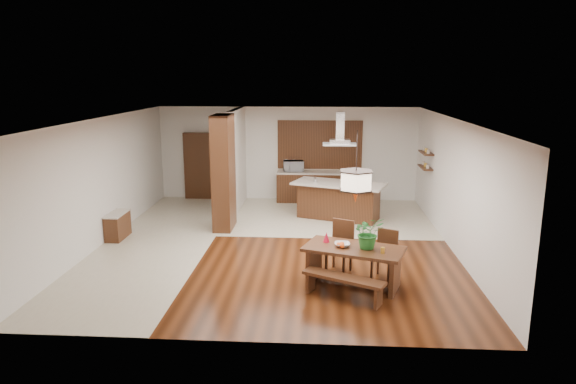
# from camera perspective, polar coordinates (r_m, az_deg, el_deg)

# --- Properties ---
(room_shell) EXTENTS (9.00, 9.04, 2.92)m
(room_shell) POSITION_cam_1_polar(r_m,az_deg,el_deg) (11.50, -1.49, 3.97)
(room_shell) COLOR #331709
(room_shell) RESTS_ON ground
(tile_hallway) EXTENTS (2.50, 9.00, 0.01)m
(tile_hallway) POSITION_cam_1_polar(r_m,az_deg,el_deg) (12.53, -14.12, -5.36)
(tile_hallway) COLOR beige
(tile_hallway) RESTS_ON ground
(tile_kitchen) EXTENTS (5.50, 4.00, 0.01)m
(tile_kitchen) POSITION_cam_1_polar(r_m,az_deg,el_deg) (14.34, 4.43, -2.70)
(tile_kitchen) COLOR beige
(tile_kitchen) RESTS_ON ground
(soffit_band) EXTENTS (8.00, 9.00, 0.02)m
(soffit_band) POSITION_cam_1_polar(r_m,az_deg,el_deg) (11.41, -1.52, 8.06)
(soffit_band) COLOR #411D10
(soffit_band) RESTS_ON room_shell
(partition_pier) EXTENTS (0.45, 1.00, 2.90)m
(partition_pier) POSITION_cam_1_polar(r_m,az_deg,el_deg) (12.97, -7.18, 2.14)
(partition_pier) COLOR black
(partition_pier) RESTS_ON ground
(partition_stub) EXTENTS (0.18, 2.40, 2.90)m
(partition_stub) POSITION_cam_1_polar(r_m,az_deg,el_deg) (15.01, -5.70, 3.62)
(partition_stub) COLOR silver
(partition_stub) RESTS_ON ground
(hallway_console) EXTENTS (0.37, 0.88, 0.63)m
(hallway_console) POSITION_cam_1_polar(r_m,az_deg,el_deg) (12.98, -18.40, -3.58)
(hallway_console) COLOR black
(hallway_console) RESTS_ON ground
(hallway_doorway) EXTENTS (1.10, 0.20, 2.10)m
(hallway_doorway) POSITION_cam_1_polar(r_m,az_deg,el_deg) (16.39, -9.55, 2.86)
(hallway_doorway) COLOR black
(hallway_doorway) RESTS_ON ground
(rear_counter) EXTENTS (2.60, 0.62, 0.95)m
(rear_counter) POSITION_cam_1_polar(r_m,az_deg,el_deg) (15.88, 3.48, 0.59)
(rear_counter) COLOR black
(rear_counter) RESTS_ON ground
(kitchen_window) EXTENTS (2.60, 0.08, 1.50)m
(kitchen_window) POSITION_cam_1_polar(r_m,az_deg,el_deg) (15.92, 3.55, 5.27)
(kitchen_window) COLOR #A05E30
(kitchen_window) RESTS_ON room_shell
(shelf_lower) EXTENTS (0.26, 0.90, 0.04)m
(shelf_lower) POSITION_cam_1_polar(r_m,az_deg,el_deg) (14.42, 15.00, 2.67)
(shelf_lower) COLOR black
(shelf_lower) RESTS_ON room_shell
(shelf_upper) EXTENTS (0.26, 0.90, 0.04)m
(shelf_upper) POSITION_cam_1_polar(r_m,az_deg,el_deg) (14.35, 15.09, 4.24)
(shelf_upper) COLOR black
(shelf_upper) RESTS_ON room_shell
(dining_table) EXTENTS (1.98, 1.42, 0.75)m
(dining_table) POSITION_cam_1_polar(r_m,az_deg,el_deg) (9.63, 7.30, -7.22)
(dining_table) COLOR black
(dining_table) RESTS_ON ground
(dining_bench) EXTENTS (1.47, 0.97, 0.42)m
(dining_bench) POSITION_cam_1_polar(r_m,az_deg,el_deg) (9.17, 6.16, -10.51)
(dining_bench) COLOR black
(dining_bench) RESTS_ON ground
(dining_chair_left) EXTENTS (0.61, 0.61, 1.03)m
(dining_chair_left) POSITION_cam_1_polar(r_m,az_deg,el_deg) (10.25, 5.69, -6.11)
(dining_chair_left) COLOR black
(dining_chair_left) RESTS_ON ground
(dining_chair_right) EXTENTS (0.56, 0.56, 0.94)m
(dining_chair_right) POSITION_cam_1_polar(r_m,az_deg,el_deg) (10.06, 10.60, -6.91)
(dining_chair_right) COLOR black
(dining_chair_right) RESTS_ON ground
(pendant_lantern) EXTENTS (0.64, 0.64, 1.31)m
(pendant_lantern) POSITION_cam_1_polar(r_m,az_deg,el_deg) (9.19, 7.60, 2.77)
(pendant_lantern) COLOR #FBE1C0
(pendant_lantern) RESTS_ON room_shell
(foliage_plant) EXTENTS (0.66, 0.61, 0.60)m
(foliage_plant) POSITION_cam_1_polar(r_m,az_deg,el_deg) (9.45, 8.91, -4.47)
(foliage_plant) COLOR #226725
(foliage_plant) RESTS_ON dining_table
(fruit_bowl) EXTENTS (0.30, 0.30, 0.07)m
(fruit_bowl) POSITION_cam_1_polar(r_m,az_deg,el_deg) (9.58, 6.05, -5.82)
(fruit_bowl) COLOR beige
(fruit_bowl) RESTS_ON dining_table
(napkin_cone) EXTENTS (0.13, 0.13, 0.20)m
(napkin_cone) POSITION_cam_1_polar(r_m,az_deg,el_deg) (9.77, 4.29, -5.01)
(napkin_cone) COLOR #B80D27
(napkin_cone) RESTS_ON dining_table
(gold_ornament) EXTENTS (0.08, 0.08, 0.11)m
(gold_ornament) POSITION_cam_1_polar(r_m,az_deg,el_deg) (9.32, 10.48, -6.39)
(gold_ornament) COLOR gold
(gold_ornament) RESTS_ON dining_table
(kitchen_island) EXTENTS (2.66, 1.83, 1.01)m
(kitchen_island) POSITION_cam_1_polar(r_m,az_deg,el_deg) (14.03, 5.63, -0.91)
(kitchen_island) COLOR black
(kitchen_island) RESTS_ON ground
(range_hood) EXTENTS (0.90, 0.55, 0.87)m
(range_hood) POSITION_cam_1_polar(r_m,az_deg,el_deg) (13.71, 5.80, 7.03)
(range_hood) COLOR silver
(range_hood) RESTS_ON room_shell
(island_cup) EXTENTS (0.14, 0.14, 0.09)m
(island_cup) POSITION_cam_1_polar(r_m,az_deg,el_deg) (13.86, 7.25, 1.15)
(island_cup) COLOR white
(island_cup) RESTS_ON kitchen_island
(microwave) EXTENTS (0.66, 0.50, 0.33)m
(microwave) POSITION_cam_1_polar(r_m,az_deg,el_deg) (15.81, 0.61, 2.92)
(microwave) COLOR silver
(microwave) RESTS_ON rear_counter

